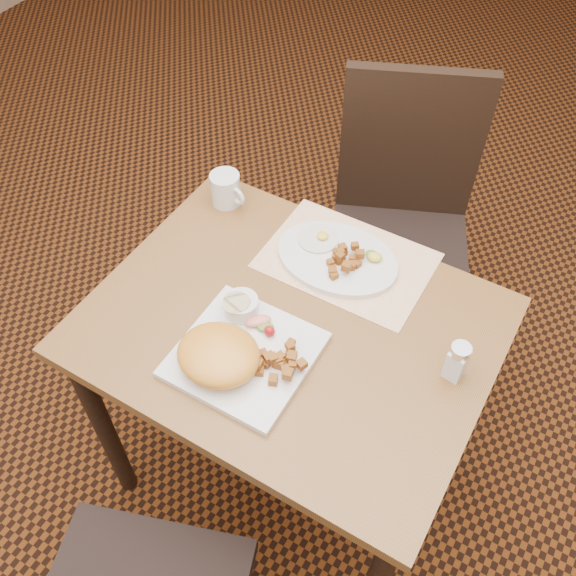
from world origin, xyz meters
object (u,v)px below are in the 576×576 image
(chair_far, at_px, (402,215))
(plate_oval, at_px, (337,258))
(coffee_mug, at_px, (226,189))
(plate_square, at_px, (245,355))
(salt_shaker, at_px, (457,361))
(table, at_px, (290,351))

(chair_far, relative_size, plate_oval, 3.19)
(coffee_mug, bearing_deg, plate_square, -51.58)
(chair_far, height_order, salt_shaker, chair_far)
(plate_oval, relative_size, salt_shaker, 3.05)
(chair_far, distance_m, salt_shaker, 0.76)
(plate_square, relative_size, coffee_mug, 2.55)
(table, bearing_deg, plate_square, -106.43)
(plate_oval, bearing_deg, plate_square, -96.71)
(plate_square, bearing_deg, table, 73.57)
(table, height_order, chair_far, chair_far)
(table, relative_size, chair_far, 0.93)
(plate_oval, bearing_deg, coffee_mug, 173.18)
(plate_square, bearing_deg, plate_oval, 83.29)
(table, relative_size, coffee_mug, 8.21)
(chair_far, xyz_separation_m, coffee_mug, (-0.36, -0.41, 0.25))
(plate_square, xyz_separation_m, coffee_mug, (-0.31, 0.39, 0.04))
(plate_square, bearing_deg, chair_far, 86.82)
(table, distance_m, plate_oval, 0.25)
(plate_square, height_order, plate_oval, plate_oval)
(plate_oval, bearing_deg, chair_far, 89.57)
(chair_far, height_order, coffee_mug, chair_far)
(chair_far, bearing_deg, table, 65.95)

